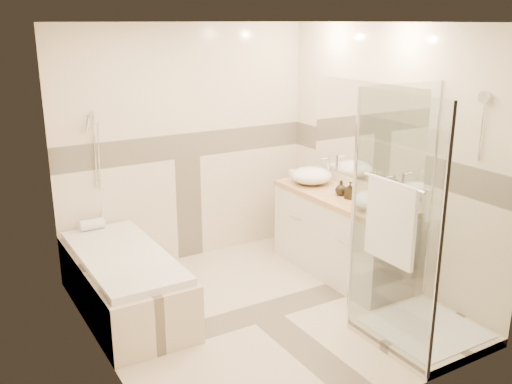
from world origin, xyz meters
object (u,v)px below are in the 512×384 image
bathtub (124,280)px  amenity_bottle_b (341,188)px  shower_enclosure (412,281)px  vessel_sink_far (375,200)px  vessel_sink_near (311,175)px  vanity (340,234)px  amenity_bottle_a (350,190)px

bathtub → amenity_bottle_b: 2.25m
shower_enclosure → vessel_sink_far: bearing=70.6°
bathtub → vessel_sink_near: bearing=3.7°
bathtub → vessel_sink_far: (2.13, -0.84, 0.62)m
vessel_sink_near → vessel_sink_far: vessel_sink_near is taller
bathtub → vessel_sink_far: vessel_sink_far is taller
bathtub → vanity: (2.15, -0.35, 0.12)m
vessel_sink_near → amenity_bottle_b: 0.50m
vanity → vessel_sink_near: vessel_sink_near is taller
bathtub → vessel_sink_far: 2.37m
vanity → amenity_bottle_b: size_ratio=10.76×
shower_enclosure → amenity_bottle_a: 1.24m
bathtub → amenity_bottle_b: amenity_bottle_b is taller
vessel_sink_near → amenity_bottle_a: vessel_sink_near is taller
vanity → vessel_sink_far: 0.71m
amenity_bottle_a → amenity_bottle_b: bearing=90.0°
amenity_bottle_b → amenity_bottle_a: bearing=-90.0°
bathtub → vessel_sink_near: (2.13, 0.14, 0.63)m
shower_enclosure → amenity_bottle_a: size_ratio=11.93×
vessel_sink_far → bathtub: bearing=158.4°
vanity → bathtub: bearing=170.8°
vessel_sink_far → amenity_bottle_a: bearing=90.0°
shower_enclosure → vessel_sink_near: size_ratio=4.65×
vanity → vessel_sink_near: 0.71m
amenity_bottle_a → amenity_bottle_b: amenity_bottle_a is taller
vessel_sink_far → amenity_bottle_a: (0.00, 0.35, 0.01)m
vessel_sink_near → vessel_sink_far: (0.00, -0.98, -0.01)m
vessel_sink_far → vessel_sink_near: bearing=90.0°
vessel_sink_near → shower_enclosure: bearing=-98.8°
vessel_sink_far → amenity_bottle_b: bearing=90.0°
shower_enclosure → amenity_bottle_a: bearing=76.4°
shower_enclosure → vessel_sink_far: 0.93m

